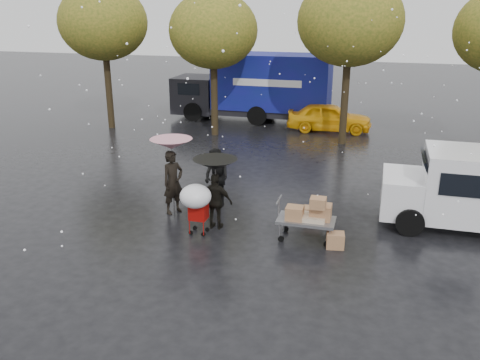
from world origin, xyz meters
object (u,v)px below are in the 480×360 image
(yellow_taxi, at_px, (329,117))
(blue_truck, at_px, (256,87))
(person_pink, at_px, (173,182))
(shopping_cart, at_px, (196,199))
(person_black, at_px, (216,201))
(vendor_cart, at_px, (310,215))

(yellow_taxi, bearing_deg, blue_truck, 66.56)
(person_pink, relative_size, shopping_cart, 1.30)
(person_pink, distance_m, person_black, 1.74)
(shopping_cart, height_order, blue_truck, blue_truck)
(vendor_cart, bearing_deg, shopping_cart, -169.25)
(person_black, distance_m, blue_truck, 13.99)
(person_black, distance_m, vendor_cart, 2.60)
(person_pink, distance_m, yellow_taxi, 12.09)
(person_pink, xyz_separation_m, blue_truck, (-0.71, 13.04, 0.80))
(person_black, relative_size, blue_truck, 0.19)
(person_black, bearing_deg, yellow_taxi, -96.96)
(person_pink, distance_m, shopping_cart, 1.82)
(yellow_taxi, bearing_deg, person_pink, 159.98)
(person_pink, distance_m, vendor_cart, 4.25)
(person_pink, height_order, person_black, person_pink)
(person_black, height_order, yellow_taxi, person_black)
(person_pink, xyz_separation_m, shopping_cart, (1.22, -1.34, 0.11))
(blue_truck, xyz_separation_m, yellow_taxi, (4.03, -1.41, -1.07))
(vendor_cart, bearing_deg, person_pink, 169.37)
(person_black, bearing_deg, vendor_cart, 179.98)
(blue_truck, height_order, yellow_taxi, blue_truck)
(person_black, height_order, blue_truck, blue_truck)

